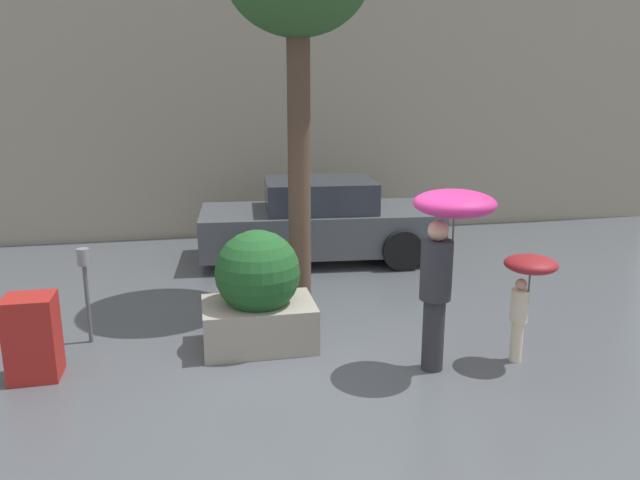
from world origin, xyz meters
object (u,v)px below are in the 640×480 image
object	(u,v)px
person_adult	(447,238)
newspaper_box	(33,337)
person_child	(527,280)
planter_box	(258,293)
parking_meter	(85,275)
parked_car_near	(320,222)

from	to	relation	value
person_adult	newspaper_box	xyz separation A→B (m)	(-4.25, 0.67, -1.02)
person_child	newspaper_box	bearing A→B (deg)	-136.45
planter_box	person_adult	world-z (taller)	person_adult
person_child	parking_meter	xyz separation A→B (m)	(-4.78, 1.53, -0.12)
person_child	parked_car_near	world-z (taller)	parked_car_near
person_child	parked_car_near	distance (m)	4.77
person_child	parking_meter	size ratio (longest dim) A/B	1.06
planter_box	parking_meter	xyz separation A→B (m)	(-1.97, 0.49, 0.18)
parking_meter	newspaper_box	world-z (taller)	parking_meter
planter_box	newspaper_box	bearing A→B (deg)	-171.44
parked_car_near	parking_meter	xyz separation A→B (m)	(-3.41, -3.04, 0.19)
parking_meter	planter_box	bearing A→B (deg)	-13.99
parked_car_near	planter_box	bearing A→B (deg)	162.16
person_child	parking_meter	world-z (taller)	person_child
parked_car_near	newspaper_box	distance (m)	5.46
person_child	parked_car_near	xyz separation A→B (m)	(-1.37, 4.56, -0.31)
person_adult	parked_car_near	size ratio (longest dim) A/B	0.47
parked_car_near	parking_meter	bearing A→B (deg)	136.02
person_adult	parked_car_near	bearing A→B (deg)	117.91
planter_box	parking_meter	world-z (taller)	planter_box
newspaper_box	parking_meter	bearing A→B (deg)	63.66
planter_box	person_child	xyz separation A→B (m)	(2.80, -1.03, 0.30)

